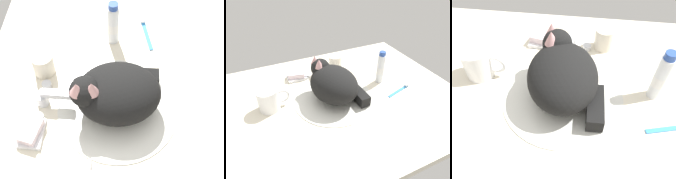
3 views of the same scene
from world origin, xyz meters
The scene contains 10 objects.
ground_plane centered at (0.00, 0.00, -1.50)cm, with size 110.00×82.50×3.00cm, color silver.
sink_basin centered at (0.00, 0.00, 0.34)cm, with size 34.06×34.06×0.68cm, color silver.
faucet centered at (0.00, 20.07, 2.66)cm, with size 13.69×10.40×6.06cm.
cat centered at (0.09, 0.78, 7.94)cm, with size 22.05×25.43×16.23cm.
coffee_mug centered at (-25.71, 5.29, 4.57)cm, with size 12.61×8.36×9.14cm.
rinse_cup centered at (11.00, 23.10, 3.67)cm, with size 6.38×6.38×7.34cm.
soap_dish centered at (-10.22, 22.41, 0.60)cm, with size 9.00×6.40×1.20cm, color white.
soap_bar centered at (-10.22, 22.41, 2.36)cm, with size 7.59×4.69×2.31cm, color silver.
toothpaste_bottle centered at (25.35, 3.48, 7.30)cm, with size 3.54×3.54×15.58cm.
toothbrush centered at (29.72, -7.05, 0.53)cm, with size 13.59×4.83×1.60cm.
Camera 3 is at (5.43, -39.27, 49.53)cm, focal length 35.61 mm.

